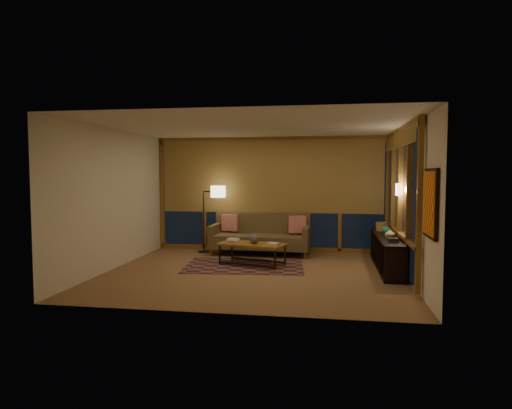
# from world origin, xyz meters

# --- Properties ---
(floor) EXTENTS (5.50, 5.00, 0.01)m
(floor) POSITION_xyz_m (0.00, 0.00, 0.00)
(floor) COLOR #936646
(floor) RESTS_ON ground
(ceiling) EXTENTS (5.50, 5.00, 0.01)m
(ceiling) POSITION_xyz_m (0.00, 0.00, 2.70)
(ceiling) COLOR beige
(ceiling) RESTS_ON walls
(walls) EXTENTS (5.51, 5.01, 2.70)m
(walls) POSITION_xyz_m (0.00, 0.00, 1.35)
(walls) COLOR white
(walls) RESTS_ON floor
(window_wall_back) EXTENTS (5.30, 0.16, 2.60)m
(window_wall_back) POSITION_xyz_m (0.00, 2.43, 1.35)
(window_wall_back) COLOR brown
(window_wall_back) RESTS_ON walls
(window_wall_right) EXTENTS (0.16, 3.70, 2.60)m
(window_wall_right) POSITION_xyz_m (2.68, 0.60, 1.35)
(window_wall_right) COLOR brown
(window_wall_right) RESTS_ON walls
(wall_art) EXTENTS (0.06, 0.74, 0.94)m
(wall_art) POSITION_xyz_m (2.71, -1.85, 1.45)
(wall_art) COLOR red
(wall_art) RESTS_ON walls
(wall_sconce) EXTENTS (0.12, 0.18, 0.22)m
(wall_sconce) POSITION_xyz_m (2.62, 0.45, 1.55)
(wall_sconce) COLOR beige
(wall_sconce) RESTS_ON walls
(sofa) EXTENTS (2.26, 0.99, 0.91)m
(sofa) POSITION_xyz_m (-0.17, 1.89, 0.46)
(sofa) COLOR brown
(sofa) RESTS_ON floor
(pillow_left) EXTENTS (0.40, 0.18, 0.38)m
(pillow_left) POSITION_xyz_m (-0.93, 2.15, 0.65)
(pillow_left) COLOR red
(pillow_left) RESTS_ON sofa
(pillow_right) EXTENTS (0.40, 0.18, 0.39)m
(pillow_right) POSITION_xyz_m (0.66, 2.03, 0.65)
(pillow_right) COLOR red
(pillow_right) RESTS_ON sofa
(area_rug) EXTENTS (2.46, 1.76, 0.01)m
(area_rug) POSITION_xyz_m (-0.29, 0.57, 0.01)
(area_rug) COLOR #9B4622
(area_rug) RESTS_ON floor
(coffee_table) EXTENTS (1.45, 0.97, 0.44)m
(coffee_table) POSITION_xyz_m (-0.15, 0.69, 0.22)
(coffee_table) COLOR brown
(coffee_table) RESTS_ON floor
(book_stack_a) EXTENTS (0.32, 0.28, 0.08)m
(book_stack_a) POSITION_xyz_m (-0.57, 0.82, 0.48)
(book_stack_a) COLOR silver
(book_stack_a) RESTS_ON coffee_table
(book_stack_b) EXTENTS (0.31, 0.27, 0.05)m
(book_stack_b) POSITION_xyz_m (0.29, 0.54, 0.47)
(book_stack_b) COLOR silver
(book_stack_b) RESTS_ON coffee_table
(ceramic_pot) EXTENTS (0.26, 0.26, 0.19)m
(ceramic_pot) POSITION_xyz_m (-0.11, 0.67, 0.54)
(ceramic_pot) COLOR black
(ceramic_pot) RESTS_ON coffee_table
(floor_lamp) EXTENTS (0.55, 0.39, 1.57)m
(floor_lamp) POSITION_xyz_m (-1.53, 2.02, 0.78)
(floor_lamp) COLOR black
(floor_lamp) RESTS_ON floor
(bookshelf) EXTENTS (0.40, 2.54, 0.63)m
(bookshelf) POSITION_xyz_m (2.49, 0.77, 0.32)
(bookshelf) COLOR black
(bookshelf) RESTS_ON floor
(basket) EXTENTS (0.26, 0.26, 0.18)m
(basket) POSITION_xyz_m (2.47, 1.57, 0.73)
(basket) COLOR #A57D3F
(basket) RESTS_ON bookshelf
(teal_bowl) EXTENTS (0.20, 0.20, 0.16)m
(teal_bowl) POSITION_xyz_m (2.49, 1.04, 0.71)
(teal_bowl) COLOR #166464
(teal_bowl) RESTS_ON bookshelf
(vase) EXTENTS (0.22, 0.22, 0.19)m
(vase) POSITION_xyz_m (2.49, 0.43, 0.73)
(vase) COLOR tan
(vase) RESTS_ON bookshelf
(shelf_book_stack) EXTENTS (0.17, 0.24, 0.07)m
(shelf_book_stack) POSITION_xyz_m (2.49, -0.00, 0.67)
(shelf_book_stack) COLOR silver
(shelf_book_stack) RESTS_ON bookshelf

